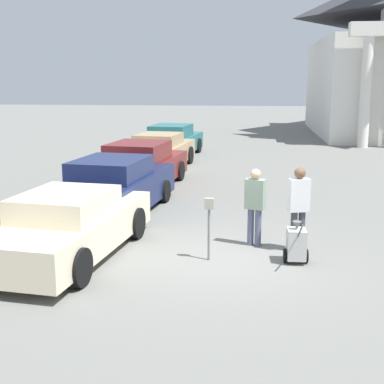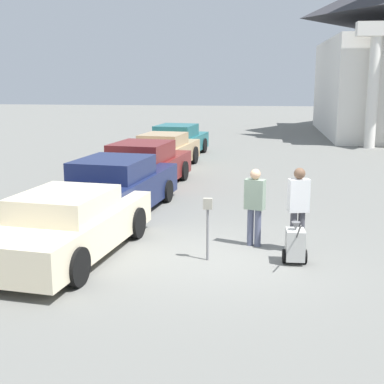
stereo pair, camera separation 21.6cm
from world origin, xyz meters
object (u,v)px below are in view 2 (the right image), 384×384
parked_car_tan (164,152)px  equipment_cart (295,244)px  parked_car_teal (177,142)px  person_supervisor (298,204)px  parking_meter (208,217)px  person_worker (255,203)px  parked_car_navy (116,188)px  parked_car_cream (69,225)px  parked_car_maroon (143,167)px

parked_car_tan → equipment_cart: bearing=-59.8°
parked_car_teal → person_supervisor: (4.63, -13.46, 0.34)m
parking_meter → person_worker: (0.91, 1.06, 0.07)m
parked_car_navy → person_supervisor: person_supervisor is taller
parked_car_teal → equipment_cart: (4.55, -14.18, -0.30)m
person_worker → parked_car_teal: bearing=-54.7°
parked_car_tan → parked_car_teal: 3.36m
parked_car_tan → parked_car_teal: size_ratio=0.95×
parked_car_teal → parked_car_cream: bearing=-82.6°
parked_car_cream → parking_meter: (2.82, 0.10, 0.24)m
parked_car_tan → equipment_cart: 11.75m
parked_car_maroon → parking_meter: parked_car_maroon is taller
parked_car_tan → parked_car_navy: bearing=-82.6°
parked_car_navy → equipment_cart: (4.55, -3.44, -0.32)m
parked_car_navy → parked_car_tan: parked_car_navy is taller
parking_meter → person_supervisor: person_supervisor is taller
parking_meter → person_worker: person_worker is taller
parked_car_tan → equipment_cart: (4.55, -10.83, -0.29)m
person_worker → person_supervisor: size_ratio=0.95×
parked_car_teal → person_supervisor: 14.23m
parked_car_cream → person_supervisor: 4.73m
parked_car_cream → parked_car_maroon: size_ratio=0.96×
parked_car_maroon → equipment_cart: size_ratio=5.23×
person_worker → equipment_cart: person_worker is taller
parked_car_maroon → person_supervisor: bearing=-45.7°
person_worker → parked_car_maroon: bearing=-38.1°
parked_car_navy → parked_car_teal: bearing=97.4°
parked_car_tan → parking_meter: parked_car_tan is taller
parked_car_tan → parked_car_maroon: bearing=-82.6°
parked_car_teal → person_worker: (3.73, -13.16, 0.28)m
parked_car_navy → parked_car_tan: (0.00, 7.39, -0.03)m
parked_car_maroon → parked_car_teal: size_ratio=1.02×
parked_car_navy → parking_meter: (2.82, -3.47, 0.19)m
parked_car_navy → person_worker: person_worker is taller
parked_car_navy → person_supervisor: (4.63, -2.71, 0.32)m
parked_car_cream → parked_car_navy: (-0.00, 3.57, 0.05)m
parked_car_teal → parking_meter: (2.82, -14.21, 0.21)m
parked_car_navy → parked_car_tan: size_ratio=1.11×
parked_car_cream → parked_car_maroon: bearing=97.4°
parked_car_navy → parking_meter: parked_car_navy is taller
parked_car_tan → parking_meter: bearing=-68.1°
parking_meter → equipment_cart: (1.73, 0.03, -0.51)m
parked_car_cream → equipment_cart: size_ratio=5.02×
parked_car_teal → person_worker: 13.68m
parked_car_cream → person_worker: person_worker is taller
parked_car_cream → parked_car_tan: 10.96m
parking_meter → equipment_cart: bearing=0.9°
parked_car_maroon → parking_meter: (2.82, -6.93, 0.19)m
parked_car_maroon → parking_meter: 7.48m
person_worker → person_supervisor: bearing=-178.9°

